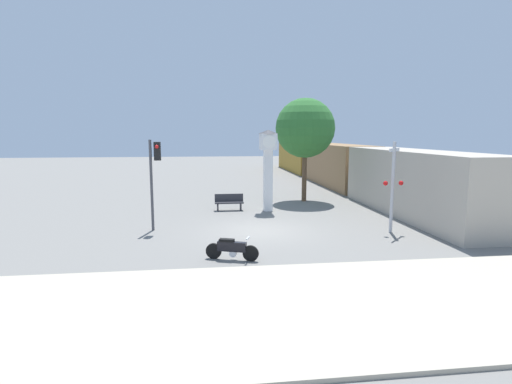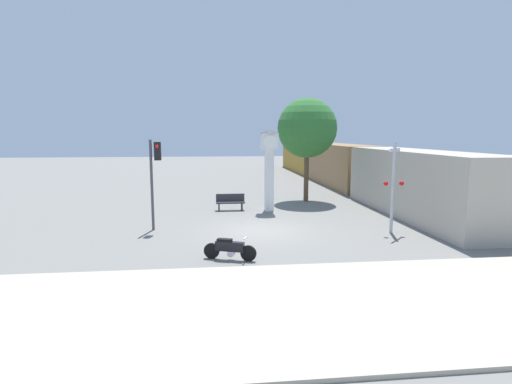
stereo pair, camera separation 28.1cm
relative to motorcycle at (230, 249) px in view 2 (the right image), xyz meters
name	(u,v)px [view 2 (the right image)]	position (x,y,z in m)	size (l,w,h in m)	color
ground_plane	(259,231)	(1.48, 4.01, -0.39)	(120.00, 120.00, 0.00)	slate
sidewalk_strip	(297,306)	(1.48, -4.00, -0.34)	(36.00, 6.00, 0.10)	#B2A893
motorcycle	(230,249)	(0.00, 0.00, 0.00)	(1.77, 0.73, 0.82)	black
clock_tower	(269,158)	(2.57, 8.58, 2.57)	(1.06, 1.06, 4.47)	white
freight_train	(339,165)	(10.09, 19.50, 1.31)	(2.80, 38.45, 3.40)	#ADA393
traffic_light	(155,168)	(-3.06, 4.67, 2.37)	(0.50, 0.35, 4.01)	#47474C
railroad_crossing_signal	(393,184)	(7.12, 3.03, 1.75)	(0.90, 0.82, 3.93)	#B7B7BC
street_tree	(307,128)	(5.35, 11.52, 4.21)	(3.71, 3.71, 6.47)	brown
bench	(230,202)	(0.42, 8.95, 0.10)	(1.60, 0.44, 0.92)	#2D2D33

